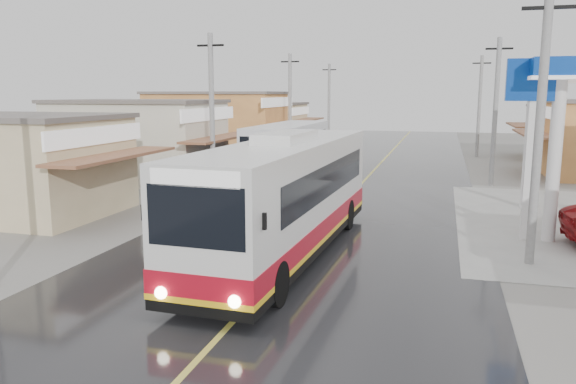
{
  "coord_description": "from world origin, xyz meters",
  "views": [
    {
      "loc": [
        4.35,
        -17.55,
        5.05
      ],
      "look_at": [
        -0.97,
        1.65,
        1.54
      ],
      "focal_mm": 35.0,
      "sensor_mm": 36.0,
      "label": 1
    }
  ],
  "objects_px": {
    "tyre_stack": "(189,199)",
    "coach_bus": "(287,197)",
    "cyclist": "(277,179)",
    "tricycle_near": "(182,176)",
    "second_bus": "(288,150)",
    "tricycle_far": "(231,160)"
  },
  "relations": [
    {
      "from": "second_bus",
      "to": "tyre_stack",
      "type": "distance_m",
      "value": 8.78
    },
    {
      "from": "cyclist",
      "to": "tricycle_near",
      "type": "relative_size",
      "value": 0.97
    },
    {
      "from": "tyre_stack",
      "to": "cyclist",
      "type": "bearing_deg",
      "value": 48.76
    },
    {
      "from": "tyre_stack",
      "to": "coach_bus",
      "type": "bearing_deg",
      "value": -45.87
    },
    {
      "from": "coach_bus",
      "to": "second_bus",
      "type": "height_order",
      "value": "coach_bus"
    },
    {
      "from": "tricycle_near",
      "to": "coach_bus",
      "type": "bearing_deg",
      "value": -53.15
    },
    {
      "from": "second_bus",
      "to": "tricycle_far",
      "type": "xyz_separation_m",
      "value": [
        -3.89,
        0.71,
        -0.78
      ]
    },
    {
      "from": "coach_bus",
      "to": "cyclist",
      "type": "xyz_separation_m",
      "value": [
        -3.48,
        10.53,
        -1.15
      ]
    },
    {
      "from": "second_bus",
      "to": "tricycle_near",
      "type": "xyz_separation_m",
      "value": [
        -3.82,
        -6.33,
        -0.77
      ]
    },
    {
      "from": "second_bus",
      "to": "cyclist",
      "type": "height_order",
      "value": "second_bus"
    },
    {
      "from": "coach_bus",
      "to": "second_bus",
      "type": "relative_size",
      "value": 1.27
    },
    {
      "from": "tricycle_near",
      "to": "tricycle_far",
      "type": "bearing_deg",
      "value": 85.39
    },
    {
      "from": "cyclist",
      "to": "tyre_stack",
      "type": "xyz_separation_m",
      "value": [
        -3.2,
        -3.65,
        -0.52
      ]
    },
    {
      "from": "coach_bus",
      "to": "tricycle_far",
      "type": "relative_size",
      "value": 5.27
    },
    {
      "from": "cyclist",
      "to": "tricycle_near",
      "type": "bearing_deg",
      "value": -169.85
    },
    {
      "from": "tricycle_near",
      "to": "tyre_stack",
      "type": "xyz_separation_m",
      "value": [
        1.28,
        -1.93,
        -0.78
      ]
    },
    {
      "from": "coach_bus",
      "to": "second_bus",
      "type": "distance_m",
      "value": 15.7
    },
    {
      "from": "second_bus",
      "to": "tyre_stack",
      "type": "bearing_deg",
      "value": -106.17
    },
    {
      "from": "cyclist",
      "to": "tricycle_near",
      "type": "xyz_separation_m",
      "value": [
        -4.48,
        -1.72,
        0.27
      ]
    },
    {
      "from": "coach_bus",
      "to": "tricycle_near",
      "type": "relative_size",
      "value": 5.54
    },
    {
      "from": "tricycle_near",
      "to": "cyclist",
      "type": "bearing_deg",
      "value": 15.75
    },
    {
      "from": "second_bus",
      "to": "tyre_stack",
      "type": "xyz_separation_m",
      "value": [
        -2.53,
        -8.26,
        -1.56
      ]
    }
  ]
}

